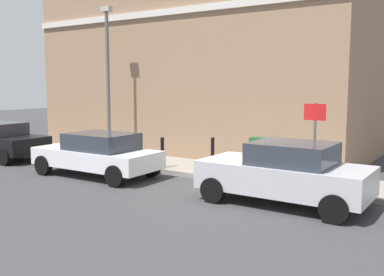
{
  "coord_description": "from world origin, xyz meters",
  "views": [
    {
      "loc": [
        -10.23,
        -5.47,
        2.94
      ],
      "look_at": [
        1.46,
        2.43,
        1.2
      ],
      "focal_mm": 40.96,
      "sensor_mm": 36.0,
      "label": 1
    }
  ],
  "objects": [
    {
      "name": "bollard_near_cabinet",
      "position": [
        2.17,
        2.07,
        0.7
      ],
      "size": [
        0.14,
        0.14,
        1.04
      ],
      "color": "black",
      "rests_on": "sidewalk"
    },
    {
      "name": "sidewalk",
      "position": [
        2.08,
        6.0,
        0.07
      ],
      "size": [
        2.24,
        30.0,
        0.15
      ],
      "primitive_type": "cube",
      "color": "gray",
      "rests_on": "ground"
    },
    {
      "name": "street_sign",
      "position": [
        1.27,
        -1.67,
        1.66
      ],
      "size": [
        0.08,
        0.6,
        2.3
      ],
      "color": "#59595B",
      "rests_on": "sidewalk"
    },
    {
      "name": "lamppost",
      "position": [
        2.07,
        6.76,
        3.3
      ],
      "size": [
        0.2,
        0.44,
        5.72
      ],
      "color": "#59595B",
      "rests_on": "sidewalk"
    },
    {
      "name": "utility_cabinet",
      "position": [
        2.07,
        0.31,
        0.68
      ],
      "size": [
        0.46,
        0.61,
        1.15
      ],
      "color": "#1E4C28",
      "rests_on": "sidewalk"
    },
    {
      "name": "bollard_far_kerb",
      "position": [
        1.21,
        3.46,
        0.7
      ],
      "size": [
        0.14,
        0.14,
        1.04
      ],
      "color": "black",
      "rests_on": "sidewalk"
    },
    {
      "name": "ground",
      "position": [
        0.0,
        0.0,
        0.0
      ],
      "size": [
        80.0,
        80.0,
        0.0
      ],
      "primitive_type": "plane",
      "color": "#38383A"
    },
    {
      "name": "car_silver",
      "position": [
        -0.24,
        -1.49,
        0.79
      ],
      "size": [
        1.95,
        4.1,
        1.55
      ],
      "rotation": [
        0.0,
        0.0,
        1.57
      ],
      "color": "#B7B7BC",
      "rests_on": "ground"
    },
    {
      "name": "car_white",
      "position": [
        -0.46,
        4.76,
        0.73
      ],
      "size": [
        1.97,
        4.27,
        1.4
      ],
      "rotation": [
        0.0,
        0.0,
        1.59
      ],
      "color": "silver",
      "rests_on": "ground"
    },
    {
      "name": "car_black",
      "position": [
        -0.28,
        10.43,
        0.74
      ],
      "size": [
        1.98,
        4.09,
        1.43
      ],
      "rotation": [
        0.0,
        0.0,
        1.6
      ],
      "color": "black",
      "rests_on": "ground"
    },
    {
      "name": "corner_building",
      "position": [
        6.77,
        4.97,
        4.09
      ],
      "size": [
        7.25,
        13.95,
        8.18
      ],
      "color": "#937256",
      "rests_on": "ground"
    }
  ]
}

